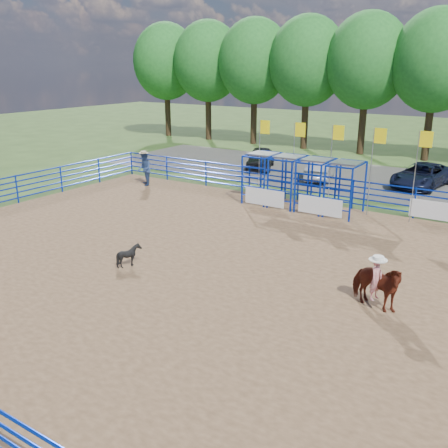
{
  "coord_description": "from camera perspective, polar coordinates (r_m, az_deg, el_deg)",
  "views": [
    {
      "loc": [
        7.9,
        -13.76,
        6.99
      ],
      "look_at": [
        -1.8,
        1.0,
        1.3
      ],
      "focal_mm": 40.0,
      "sensor_mm": 36.0,
      "label": 1
    }
  ],
  "objects": [
    {
      "name": "horse_and_rider",
      "position": [
        15.44,
        16.96,
        -6.41
      ],
      "size": [
        1.9,
        1.21,
        2.29
      ],
      "color": "maroon",
      "rests_on": "arena_dirt"
    },
    {
      "name": "calf",
      "position": [
        18.22,
        -10.79,
        -3.54
      ],
      "size": [
        0.96,
        0.91,
        0.84
      ],
      "primitive_type": "imported",
      "rotation": [
        0.0,
        0.0,
        1.95
      ],
      "color": "black",
      "rests_on": "arena_dirt"
    },
    {
      "name": "gravel_strip",
      "position": [
        32.52,
        18.5,
        4.52
      ],
      "size": [
        40.0,
        10.0,
        0.01
      ],
      "primitive_type": "cube",
      "color": "#656259",
      "rests_on": "ground"
    },
    {
      "name": "perimeter_fence",
      "position": [
        17.05,
        3.22,
        -3.64
      ],
      "size": [
        30.1,
        20.1,
        1.5
      ],
      "color": "#082BBC",
      "rests_on": "ground"
    },
    {
      "name": "arena_dirt",
      "position": [
        17.33,
        3.18,
        -5.92
      ],
      "size": [
        30.0,
        20.0,
        0.02
      ],
      "primitive_type": "cube",
      "color": "brown",
      "rests_on": "ground"
    },
    {
      "name": "treeline",
      "position": [
        40.54,
        23.16,
        17.27
      ],
      "size": [
        56.4,
        6.4,
        11.24
      ],
      "color": "#3F2B19",
      "rests_on": "ground"
    },
    {
      "name": "chute_assembly",
      "position": [
        25.29,
        9.63,
        4.5
      ],
      "size": [
        19.32,
        2.41,
        4.2
      ],
      "color": "#082BBC",
      "rests_on": "ground"
    },
    {
      "name": "car_a",
      "position": [
        35.03,
        4.18,
        7.5
      ],
      "size": [
        3.18,
        4.51,
        1.43
      ],
      "primitive_type": "imported",
      "rotation": [
        0.0,
        0.0,
        0.4
      ],
      "color": "black",
      "rests_on": "gravel_strip"
    },
    {
      "name": "ground",
      "position": [
        17.34,
        3.17,
        -5.95
      ],
      "size": [
        120.0,
        120.0,
        0.0
      ],
      "primitive_type": "plane",
      "color": "#415F26",
      "rests_on": "ground"
    },
    {
      "name": "car_b",
      "position": [
        32.21,
        10.99,
        6.24
      ],
      "size": [
        2.4,
        4.34,
        1.35
      ],
      "primitive_type": "imported",
      "rotation": [
        0.0,
        0.0,
        3.39
      ],
      "color": "gray",
      "rests_on": "gravel_strip"
    },
    {
      "name": "spectator_cowboy",
      "position": [
        30.26,
        -9.09,
        6.28
      ],
      "size": [
        1.22,
        1.21,
        2.04
      ],
      "color": "navy",
      "rests_on": "arena_dirt"
    },
    {
      "name": "car_c",
      "position": [
        31.77,
        21.67,
        5.18
      ],
      "size": [
        2.99,
        5.27,
        1.39
      ],
      "primitive_type": "imported",
      "rotation": [
        0.0,
        0.0,
        -0.14
      ],
      "color": "black",
      "rests_on": "gravel_strip"
    }
  ]
}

